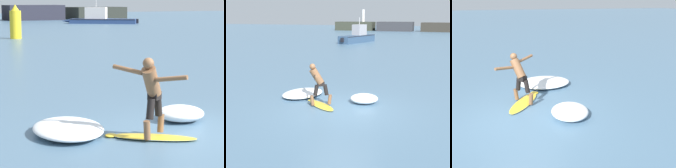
{
  "view_description": "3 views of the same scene",
  "coord_description": "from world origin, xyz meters",
  "views": [
    {
      "loc": [
        -6.4,
        -8.52,
        2.75
      ],
      "look_at": [
        -1.07,
        1.59,
        0.93
      ],
      "focal_mm": 85.0,
      "sensor_mm": 36.0,
      "label": 1
    },
    {
      "loc": [
        4.02,
        -10.27,
        3.4
      ],
      "look_at": [
        -0.45,
        0.96,
        0.75
      ],
      "focal_mm": 50.0,
      "sensor_mm": 36.0,
      "label": 2
    },
    {
      "loc": [
        5.77,
        -0.95,
        3.16
      ],
      "look_at": [
        -0.41,
        1.47,
        0.67
      ],
      "focal_mm": 35.0,
      "sensor_mm": 36.0,
      "label": 3
    }
  ],
  "objects": [
    {
      "name": "ground_plane",
      "position": [
        0.0,
        0.0,
        0.0
      ],
      "size": [
        200.0,
        200.0,
        0.0
      ],
      "primitive_type": "plane",
      "color": "slate"
    },
    {
      "name": "surfboard",
      "position": [
        -0.87,
        0.22,
        0.03
      ],
      "size": [
        1.72,
        1.48,
        0.2
      ],
      "color": "yellow",
      "rests_on": "ground"
    },
    {
      "name": "surfer",
      "position": [
        -0.95,
        0.13,
        1.01
      ],
      "size": [
        1.08,
        1.35,
        1.61
      ],
      "color": "brown",
      "rests_on": "surfboard"
    },
    {
      "name": "wave_foam_at_tail",
      "position": [
        0.55,
        1.28,
        0.18
      ],
      "size": [
        1.35,
        1.34,
        0.35
      ],
      "color": "white",
      "rests_on": "ground"
    },
    {
      "name": "wave_foam_at_nose",
      "position": [
        -2.24,
        1.32,
        0.13
      ],
      "size": [
        1.87,
        2.31,
        0.25
      ],
      "color": "white",
      "rests_on": "ground"
    }
  ]
}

